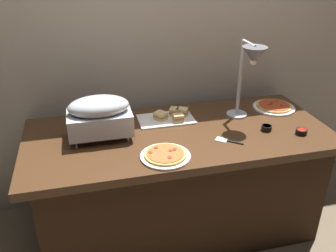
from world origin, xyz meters
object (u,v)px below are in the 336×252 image
object	(u,v)px
heat_lamp	(251,63)
pizza_plate_center	(274,107)
pizza_plate_front	(165,155)
serving_spatula	(228,141)
sauce_cup_far	(301,131)
sauce_cup_near	(267,128)
sandwich_platter	(170,117)
chafing_dish	(99,115)

from	to	relation	value
heat_lamp	pizza_plate_center	xyz separation A→B (m)	(0.30, 0.17, -0.39)
heat_lamp	pizza_plate_front	xyz separation A→B (m)	(-0.61, -0.29, -0.39)
serving_spatula	sauce_cup_far	bearing A→B (deg)	-2.45
heat_lamp	serving_spatula	xyz separation A→B (m)	(-0.20, -0.20, -0.40)
sauce_cup_near	serving_spatula	xyz separation A→B (m)	(-0.29, -0.08, -0.02)
heat_lamp	sandwich_platter	xyz separation A→B (m)	(-0.46, 0.17, -0.39)
chafing_dish	sandwich_platter	bearing A→B (deg)	17.65
sandwich_platter	serving_spatula	distance (m)	0.46
pizza_plate_center	sandwich_platter	size ratio (longest dim) A/B	0.80
pizza_plate_center	sauce_cup_far	distance (m)	0.40
pizza_plate_front	pizza_plate_center	size ratio (longest dim) A/B	0.95
pizza_plate_front	sauce_cup_near	distance (m)	0.71
chafing_dish	pizza_plate_center	world-z (taller)	chafing_dish
serving_spatula	pizza_plate_center	bearing A→B (deg)	36.59
pizza_plate_front	sauce_cup_near	size ratio (longest dim) A/B	4.29
chafing_dish	sauce_cup_near	size ratio (longest dim) A/B	5.76
heat_lamp	pizza_plate_front	distance (m)	0.78
chafing_dish	pizza_plate_center	size ratio (longest dim) A/B	1.28
chafing_dish	sauce_cup_near	distance (m)	1.04
sandwich_platter	sauce_cup_near	world-z (taller)	sandwich_platter
chafing_dish	sauce_cup_near	bearing A→B (deg)	-8.60
sauce_cup_far	pizza_plate_center	bearing A→B (deg)	85.82
sandwich_platter	pizza_plate_center	bearing A→B (deg)	-0.21
heat_lamp	sauce_cup_near	size ratio (longest dim) A/B	8.04
pizza_plate_center	sauce_cup_near	world-z (taller)	sauce_cup_near
chafing_dish	heat_lamp	xyz separation A→B (m)	(0.93, -0.02, 0.25)
heat_lamp	pizza_plate_center	bearing A→B (deg)	29.20
sauce_cup_far	serving_spatula	world-z (taller)	sauce_cup_far
pizza_plate_center	sandwich_platter	distance (m)	0.77
sandwich_platter	pizza_plate_front	bearing A→B (deg)	-107.05
chafing_dish	sandwich_platter	distance (m)	0.50
pizza_plate_front	pizza_plate_center	world-z (taller)	same
heat_lamp	sandwich_platter	world-z (taller)	heat_lamp
chafing_dish	sandwich_platter	world-z (taller)	chafing_dish
sauce_cup_near	pizza_plate_front	bearing A→B (deg)	-167.15
pizza_plate_front	pizza_plate_center	distance (m)	1.02
pizza_plate_center	pizza_plate_front	bearing A→B (deg)	-153.30
pizza_plate_center	serving_spatula	bearing A→B (deg)	-143.41
heat_lamp	sauce_cup_far	size ratio (longest dim) A/B	7.52
pizza_plate_center	serving_spatula	distance (m)	0.63
chafing_dish	sandwich_platter	size ratio (longest dim) A/B	1.02
sauce_cup_far	heat_lamp	bearing A→B (deg)	140.66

